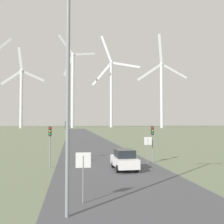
{
  "coord_description": "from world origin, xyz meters",
  "views": [
    {
      "loc": [
        -3.55,
        -3.29,
        4.28
      ],
      "look_at": [
        0.0,
        19.57,
        5.17
      ],
      "focal_mm": 42.0,
      "sensor_mm": 36.0,
      "label": 1
    }
  ],
  "objects_px": {
    "stop_sign_far": "(148,145)",
    "traffic_light_post_near_left": "(50,137)",
    "traffic_light_post_mid_left": "(66,132)",
    "wind_turbine_left": "(21,93)",
    "car_approaching": "(124,160)",
    "stop_sign_near": "(83,168)",
    "traffic_light_post_near_right": "(152,136)",
    "wind_turbine_far_right": "(162,88)",
    "streetlamp": "(68,54)",
    "wind_turbine_center": "(73,84)",
    "wind_turbine_right": "(111,87)"
  },
  "relations": [
    {
      "from": "streetlamp",
      "to": "wind_turbine_far_right",
      "type": "bearing_deg",
      "value": 69.09
    },
    {
      "from": "traffic_light_post_near_right",
      "to": "wind_turbine_far_right",
      "type": "height_order",
      "value": "wind_turbine_far_right"
    },
    {
      "from": "traffic_light_post_mid_left",
      "to": "car_approaching",
      "type": "relative_size",
      "value": 1.06
    },
    {
      "from": "streetlamp",
      "to": "wind_turbine_right",
      "type": "xyz_separation_m",
      "value": [
        32.8,
        201.93,
        25.89
      ]
    },
    {
      "from": "traffic_light_post_near_left",
      "to": "car_approaching",
      "type": "distance_m",
      "value": 7.22
    },
    {
      "from": "traffic_light_post_near_right",
      "to": "wind_turbine_far_right",
      "type": "xyz_separation_m",
      "value": [
        58.05,
        160.05,
        27.06
      ]
    },
    {
      "from": "stop_sign_far",
      "to": "traffic_light_post_near_right",
      "type": "relative_size",
      "value": 0.71
    },
    {
      "from": "wind_turbine_left",
      "to": "wind_turbine_right",
      "type": "height_order",
      "value": "wind_turbine_right"
    },
    {
      "from": "stop_sign_far",
      "to": "traffic_light_post_near_right",
      "type": "xyz_separation_m",
      "value": [
        0.61,
        0.38,
        0.91
      ]
    },
    {
      "from": "traffic_light_post_near_right",
      "to": "wind_turbine_far_right",
      "type": "relative_size",
      "value": 0.05
    },
    {
      "from": "stop_sign_near",
      "to": "wind_turbine_center",
      "type": "xyz_separation_m",
      "value": [
        0.18,
        181.3,
        30.58
      ]
    },
    {
      "from": "wind_turbine_right",
      "to": "wind_turbine_far_right",
      "type": "bearing_deg",
      "value": -38.91
    },
    {
      "from": "wind_turbine_left",
      "to": "traffic_light_post_mid_left",
      "type": "bearing_deg",
      "value": -78.0
    },
    {
      "from": "car_approaching",
      "to": "wind_turbine_left",
      "type": "relative_size",
      "value": 0.07
    },
    {
      "from": "traffic_light_post_mid_left",
      "to": "traffic_light_post_near_right",
      "type": "bearing_deg",
      "value": -16.97
    },
    {
      "from": "traffic_light_post_mid_left",
      "to": "stop_sign_near",
      "type": "bearing_deg",
      "value": -85.58
    },
    {
      "from": "traffic_light_post_near_right",
      "to": "wind_turbine_far_right",
      "type": "distance_m",
      "value": 172.39
    },
    {
      "from": "stop_sign_near",
      "to": "traffic_light_post_mid_left",
      "type": "xyz_separation_m",
      "value": [
        -1.19,
        15.44,
        1.32
      ]
    },
    {
      "from": "car_approaching",
      "to": "wind_turbine_right",
      "type": "relative_size",
      "value": 0.05
    },
    {
      "from": "wind_turbine_left",
      "to": "car_approaching",
      "type": "bearing_deg",
      "value": -76.73
    },
    {
      "from": "stop_sign_far",
      "to": "wind_turbine_center",
      "type": "height_order",
      "value": "wind_turbine_center"
    },
    {
      "from": "traffic_light_post_near_left",
      "to": "wind_turbine_left",
      "type": "xyz_separation_m",
      "value": [
        -33.27,
        167.45,
        22.35
      ]
    },
    {
      "from": "stop_sign_near",
      "to": "traffic_light_post_near_right",
      "type": "xyz_separation_m",
      "value": [
        7.83,
        12.69,
        0.94
      ]
    },
    {
      "from": "wind_turbine_right",
      "to": "car_approaching",
      "type": "bearing_deg",
      "value": -98.32
    },
    {
      "from": "traffic_light_post_near_right",
      "to": "traffic_light_post_mid_left",
      "type": "xyz_separation_m",
      "value": [
        -9.02,
        2.75,
        0.38
      ]
    },
    {
      "from": "traffic_light_post_near_left",
      "to": "streetlamp",
      "type": "bearing_deg",
      "value": -82.1
    },
    {
      "from": "traffic_light_post_mid_left",
      "to": "wind_turbine_right",
      "type": "height_order",
      "value": "wind_turbine_right"
    },
    {
      "from": "traffic_light_post_mid_left",
      "to": "wind_turbine_far_right",
      "type": "xyz_separation_m",
      "value": [
        67.08,
        157.3,
        26.68
      ]
    },
    {
      "from": "stop_sign_near",
      "to": "traffic_light_post_near_left",
      "type": "relative_size",
      "value": 0.69
    },
    {
      "from": "traffic_light_post_near_left",
      "to": "wind_turbine_right",
      "type": "bearing_deg",
      "value": 79.62
    },
    {
      "from": "streetlamp",
      "to": "stop_sign_far",
      "type": "bearing_deg",
      "value": 60.45
    },
    {
      "from": "car_approaching",
      "to": "stop_sign_near",
      "type": "bearing_deg",
      "value": -114.01
    },
    {
      "from": "streetlamp",
      "to": "stop_sign_near",
      "type": "height_order",
      "value": "streetlamp"
    },
    {
      "from": "traffic_light_post_near_right",
      "to": "traffic_light_post_near_left",
      "type": "bearing_deg",
      "value": -171.43
    },
    {
      "from": "stop_sign_far",
      "to": "traffic_light_post_near_right",
      "type": "bearing_deg",
      "value": 32.07
    },
    {
      "from": "traffic_light_post_mid_left",
      "to": "wind_turbine_left",
      "type": "distance_m",
      "value": 168.21
    },
    {
      "from": "traffic_light_post_mid_left",
      "to": "car_approaching",
      "type": "height_order",
      "value": "traffic_light_post_mid_left"
    },
    {
      "from": "stop_sign_far",
      "to": "traffic_light_post_near_left",
      "type": "distance_m",
      "value": 9.94
    },
    {
      "from": "streetlamp",
      "to": "wind_turbine_far_right",
      "type": "relative_size",
      "value": 0.17
    },
    {
      "from": "traffic_light_post_near_left",
      "to": "car_approaching",
      "type": "xyz_separation_m",
      "value": [
        6.68,
        -1.95,
        -1.93
      ]
    },
    {
      "from": "stop_sign_near",
      "to": "car_approaching",
      "type": "bearing_deg",
      "value": 65.99
    },
    {
      "from": "wind_turbine_left",
      "to": "traffic_light_post_near_right",
      "type": "bearing_deg",
      "value": -75.24
    },
    {
      "from": "traffic_light_post_near_left",
      "to": "traffic_light_post_mid_left",
      "type": "xyz_separation_m",
      "value": [
        1.41,
        4.33,
        0.35
      ]
    },
    {
      "from": "stop_sign_far",
      "to": "traffic_light_post_near_left",
      "type": "xyz_separation_m",
      "value": [
        -9.82,
        -1.19,
        0.94
      ]
    },
    {
      "from": "car_approaching",
      "to": "wind_turbine_center",
      "type": "xyz_separation_m",
      "value": [
        -3.9,
        172.13,
        31.53
      ]
    },
    {
      "from": "traffic_light_post_mid_left",
      "to": "wind_turbine_center",
      "type": "height_order",
      "value": "wind_turbine_center"
    },
    {
      "from": "traffic_light_post_near_left",
      "to": "car_approaching",
      "type": "height_order",
      "value": "traffic_light_post_near_left"
    },
    {
      "from": "wind_turbine_left",
      "to": "wind_turbine_far_right",
      "type": "xyz_separation_m",
      "value": [
        101.76,
        -5.82,
        4.68
      ]
    },
    {
      "from": "stop_sign_near",
      "to": "wind_turbine_left",
      "type": "xyz_separation_m",
      "value": [
        -35.87,
        178.56,
        23.33
      ]
    },
    {
      "from": "traffic_light_post_mid_left",
      "to": "wind_turbine_center",
      "type": "xyz_separation_m",
      "value": [
        1.37,
        165.86,
        29.25
      ]
    }
  ]
}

